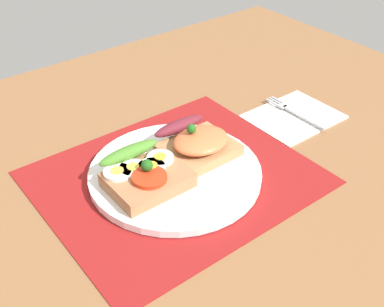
% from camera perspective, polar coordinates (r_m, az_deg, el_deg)
% --- Properties ---
extents(ground_plane, '(1.20, 0.90, 0.03)m').
position_cam_1_polar(ground_plane, '(0.70, -1.94, -3.87)').
color(ground_plane, brown).
extents(placemat, '(0.37, 0.31, 0.00)m').
position_cam_1_polar(placemat, '(0.69, -1.96, -2.75)').
color(placemat, maroon).
rests_on(placemat, ground_plane).
extents(plate, '(0.24, 0.24, 0.01)m').
position_cam_1_polar(plate, '(0.69, -1.98, -2.29)').
color(plate, white).
rests_on(plate, placemat).
extents(sandwich_egg_tomato, '(0.10, 0.10, 0.04)m').
position_cam_1_polar(sandwich_egg_tomato, '(0.65, -5.59, -2.39)').
color(sandwich_egg_tomato, '#9D6A45').
rests_on(sandwich_egg_tomato, plate).
extents(sandwich_salmon, '(0.10, 0.10, 0.05)m').
position_cam_1_polar(sandwich_salmon, '(0.71, 0.58, 1.25)').
color(sandwich_salmon, '#A0794B').
rests_on(sandwich_salmon, plate).
extents(napkin, '(0.15, 0.12, 0.01)m').
position_cam_1_polar(napkin, '(0.84, 11.79, 4.32)').
color(napkin, white).
rests_on(napkin, ground_plane).
extents(fork, '(0.02, 0.13, 0.00)m').
position_cam_1_polar(fork, '(0.85, 11.80, 4.80)').
color(fork, '#B7B7BC').
rests_on(fork, napkin).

